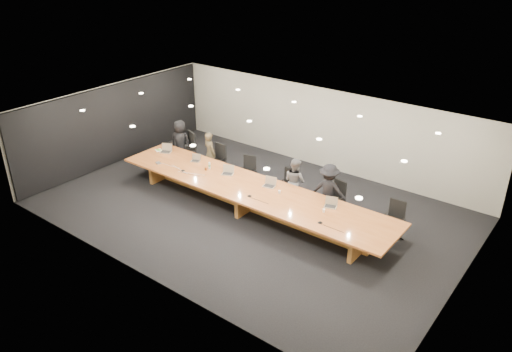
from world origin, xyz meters
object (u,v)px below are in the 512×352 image
Objects in this scene: chair_mid_right at (288,185)px; chair_left at (217,160)px; water_bottle at (209,166)px; laptop_e at (331,203)px; person_d at (329,190)px; chair_mid_left at (248,171)px; laptop_c at (227,170)px; conference_table at (250,194)px; person_a at (181,142)px; laptop_a at (165,148)px; mic_right at (320,222)px; chair_far_left at (186,149)px; mic_center at (249,196)px; person_b at (210,153)px; laptop_d at (269,182)px; laptop_b at (195,158)px; amber_mug at (206,169)px; av_box at (158,163)px; person_c at (295,181)px; chair_right at (334,198)px; paper_cup_near at (279,192)px; chair_far_right at (394,220)px; mic_left at (183,170)px; paper_cup_far at (324,210)px.

chair_left is at bearing 172.77° from chair_mid_right.
laptop_e is at bearing 2.06° from water_bottle.
person_d reaches higher than water_bottle.
laptop_c is at bearing -110.27° from chair_mid_left.
conference_table is 5.71× the size of person_a.
mic_right is (6.48, -0.80, -0.13)m from laptop_a.
chair_far_left is 4.44m from mic_center.
person_b is at bearing 18.45° from chair_far_left.
laptop_b is at bearing 169.16° from laptop_d.
person_d reaches higher than amber_mug.
laptop_e is (3.48, -0.84, 0.38)m from chair_mid_left.
laptop_c is (-3.03, -0.86, 0.09)m from person_d.
chair_mid_left is at bearing 172.01° from chair_mid_right.
laptop_b reaches higher than conference_table.
amber_mug is 0.49× the size of av_box.
laptop_d reaches higher than laptop_c.
laptop_d reaches higher than laptop_e.
person_c is 1.84m from laptop_e.
laptop_c is at bearing 39.16° from person_c.
chair_far_left reaches higher than laptop_d.
chair_mid_left is at bearing 129.53° from mic_center.
laptop_a is 1.26× the size of laptop_b.
chair_mid_left is 0.68× the size of person_b.
chair_right is 1.00m from laptop_e.
mic_right is at bearing -94.93° from laptop_e.
laptop_b is at bearing 135.26° from person_a.
chair_right is 3.07× the size of laptop_c.
mic_center reaches higher than av_box.
mic_center is at bearing -131.18° from paper_cup_near.
chair_mid_right is 2.59m from amber_mug.
person_c is 11.71× the size of mic_center.
mic_right is (4.43, -0.72, -0.09)m from water_bottle.
laptop_c reaches higher than mic_right.
chair_far_left is 2.28m from amber_mug.
mic_center is (-0.09, -0.81, -0.12)m from laptop_d.
mic_center is (-3.59, -1.61, 0.24)m from chair_far_right.
chair_mid_right is 1.89m from laptop_c.
laptop_d reaches higher than mic_left.
chair_left reaches higher than mic_right.
paper_cup_far is at bearing -146.19° from chair_far_right.
chair_far_right is at bearing 52.19° from mic_right.
av_box is at bearing 81.80° from person_b.
chair_left reaches higher than chair_mid_left.
person_c is 3.49m from mic_left.
water_bottle is 1.18× the size of av_box.
chair_left is at bearing 120.68° from water_bottle.
person_b reaches higher than person_c.
mic_right is at bearing -59.41° from chair_right.
person_a is (-3.00, -0.01, 0.28)m from chair_mid_left.
paper_cup_far is (1.65, -1.13, 0.07)m from person_c.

